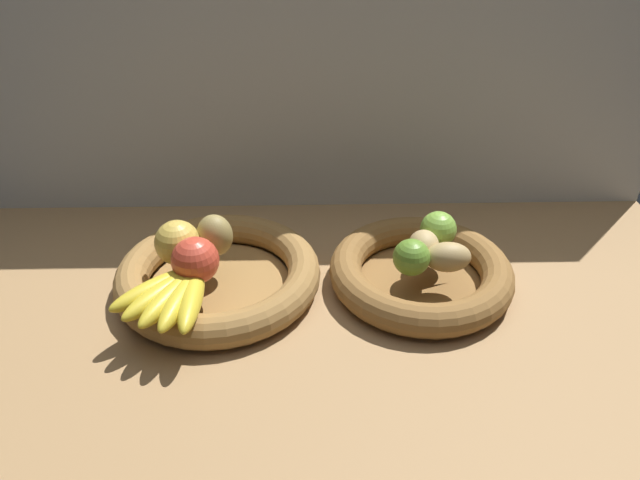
{
  "coord_description": "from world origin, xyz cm",
  "views": [
    {
      "loc": [
        -2.81,
        -83.27,
        63.48
      ],
      "look_at": [
        -0.86,
        -0.6,
        9.68
      ],
      "focal_mm": 32.91,
      "sensor_mm": 36.0,
      "label": 1
    }
  ],
  "objects_px": {
    "potato_large": "(424,246)",
    "lime_far": "(438,229)",
    "apple_red_front": "(195,260)",
    "lime_near": "(411,257)",
    "fruit_bowl_right": "(421,272)",
    "chili_pepper": "(435,254)",
    "pear_brown": "(215,235)",
    "banana_bunch_front": "(173,294)",
    "apple_golden_left": "(178,243)",
    "potato_small": "(448,257)",
    "fruit_bowl_left": "(219,275)"
  },
  "relations": [
    {
      "from": "banana_bunch_front",
      "to": "lime_near",
      "type": "height_order",
      "value": "lime_near"
    },
    {
      "from": "fruit_bowl_left",
      "to": "fruit_bowl_right",
      "type": "height_order",
      "value": "same"
    },
    {
      "from": "fruit_bowl_right",
      "to": "potato_small",
      "type": "height_order",
      "value": "potato_small"
    },
    {
      "from": "apple_red_front",
      "to": "potato_large",
      "type": "bearing_deg",
      "value": 8.03
    },
    {
      "from": "apple_golden_left",
      "to": "potato_large",
      "type": "bearing_deg",
      "value": -0.05
    },
    {
      "from": "apple_golden_left",
      "to": "banana_bunch_front",
      "type": "xyz_separation_m",
      "value": [
        0.01,
        -0.11,
        -0.02
      ]
    },
    {
      "from": "potato_large",
      "to": "lime_far",
      "type": "bearing_deg",
      "value": 52.13
    },
    {
      "from": "fruit_bowl_right",
      "to": "apple_red_front",
      "type": "relative_size",
      "value": 4.16
    },
    {
      "from": "fruit_bowl_right",
      "to": "banana_bunch_front",
      "type": "relative_size",
      "value": 1.86
    },
    {
      "from": "lime_far",
      "to": "lime_near",
      "type": "bearing_deg",
      "value": -125.84
    },
    {
      "from": "potato_small",
      "to": "lime_near",
      "type": "height_order",
      "value": "lime_near"
    },
    {
      "from": "fruit_bowl_right",
      "to": "lime_far",
      "type": "relative_size",
      "value": 5.0
    },
    {
      "from": "apple_red_front",
      "to": "lime_near",
      "type": "xyz_separation_m",
      "value": [
        0.35,
        0.01,
        -0.01
      ]
    },
    {
      "from": "apple_red_front",
      "to": "lime_far",
      "type": "bearing_deg",
      "value": 13.03
    },
    {
      "from": "apple_red_front",
      "to": "apple_golden_left",
      "type": "relative_size",
      "value": 1.01
    },
    {
      "from": "fruit_bowl_left",
      "to": "banana_bunch_front",
      "type": "relative_size",
      "value": 2.05
    },
    {
      "from": "apple_golden_left",
      "to": "chili_pepper",
      "type": "relative_size",
      "value": 0.72
    },
    {
      "from": "fruit_bowl_left",
      "to": "potato_small",
      "type": "relative_size",
      "value": 4.59
    },
    {
      "from": "fruit_bowl_right",
      "to": "chili_pepper",
      "type": "distance_m",
      "value": 0.04
    },
    {
      "from": "fruit_bowl_right",
      "to": "apple_red_front",
      "type": "height_order",
      "value": "apple_red_front"
    },
    {
      "from": "pear_brown",
      "to": "lime_near",
      "type": "relative_size",
      "value": 1.22
    },
    {
      "from": "chili_pepper",
      "to": "lime_far",
      "type": "bearing_deg",
      "value": 59.69
    },
    {
      "from": "lime_near",
      "to": "potato_large",
      "type": "bearing_deg",
      "value": 56.31
    },
    {
      "from": "lime_near",
      "to": "lime_far",
      "type": "height_order",
      "value": "lime_far"
    },
    {
      "from": "banana_bunch_front",
      "to": "apple_red_front",
      "type": "bearing_deg",
      "value": 64.74
    },
    {
      "from": "lime_far",
      "to": "apple_golden_left",
      "type": "bearing_deg",
      "value": -174.74
    },
    {
      "from": "lime_near",
      "to": "chili_pepper",
      "type": "relative_size",
      "value": 0.58
    },
    {
      "from": "banana_bunch_front",
      "to": "lime_near",
      "type": "distance_m",
      "value": 0.38
    },
    {
      "from": "fruit_bowl_right",
      "to": "lime_near",
      "type": "xyz_separation_m",
      "value": [
        -0.03,
        -0.04,
        0.06
      ]
    },
    {
      "from": "fruit_bowl_right",
      "to": "potato_small",
      "type": "bearing_deg",
      "value": -45.0
    },
    {
      "from": "fruit_bowl_left",
      "to": "pear_brown",
      "type": "distance_m",
      "value": 0.07
    },
    {
      "from": "fruit_bowl_left",
      "to": "apple_red_front",
      "type": "height_order",
      "value": "apple_red_front"
    },
    {
      "from": "apple_red_front",
      "to": "potato_small",
      "type": "height_order",
      "value": "apple_red_front"
    },
    {
      "from": "lime_near",
      "to": "banana_bunch_front",
      "type": "bearing_deg",
      "value": -169.52
    },
    {
      "from": "banana_bunch_front",
      "to": "potato_large",
      "type": "distance_m",
      "value": 0.42
    },
    {
      "from": "chili_pepper",
      "to": "apple_red_front",
      "type": "bearing_deg",
      "value": 171.07
    },
    {
      "from": "fruit_bowl_right",
      "to": "apple_golden_left",
      "type": "distance_m",
      "value": 0.42
    },
    {
      "from": "pear_brown",
      "to": "lime_far",
      "type": "height_order",
      "value": "pear_brown"
    },
    {
      "from": "pear_brown",
      "to": "banana_bunch_front",
      "type": "height_order",
      "value": "pear_brown"
    },
    {
      "from": "potato_large",
      "to": "lime_far",
      "type": "height_order",
      "value": "lime_far"
    },
    {
      "from": "apple_red_front",
      "to": "potato_large",
      "type": "relative_size",
      "value": 1.26
    },
    {
      "from": "apple_red_front",
      "to": "lime_far",
      "type": "xyz_separation_m",
      "value": [
        0.41,
        0.09,
        -0.01
      ]
    },
    {
      "from": "fruit_bowl_left",
      "to": "apple_golden_left",
      "type": "bearing_deg",
      "value": 179.67
    },
    {
      "from": "fruit_bowl_right",
      "to": "pear_brown",
      "type": "relative_size",
      "value": 4.27
    },
    {
      "from": "potato_large",
      "to": "apple_golden_left",
      "type": "bearing_deg",
      "value": 179.95
    },
    {
      "from": "fruit_bowl_right",
      "to": "potato_large",
      "type": "height_order",
      "value": "potato_large"
    },
    {
      "from": "pear_brown",
      "to": "banana_bunch_front",
      "type": "xyz_separation_m",
      "value": [
        -0.05,
        -0.13,
        -0.02
      ]
    },
    {
      "from": "pear_brown",
      "to": "lime_far",
      "type": "xyz_separation_m",
      "value": [
        0.39,
        0.02,
        -0.01
      ]
    },
    {
      "from": "fruit_bowl_left",
      "to": "lime_far",
      "type": "xyz_separation_m",
      "value": [
        0.39,
        0.04,
        0.06
      ]
    },
    {
      "from": "apple_golden_left",
      "to": "apple_red_front",
      "type": "bearing_deg",
      "value": -54.72
    }
  ]
}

